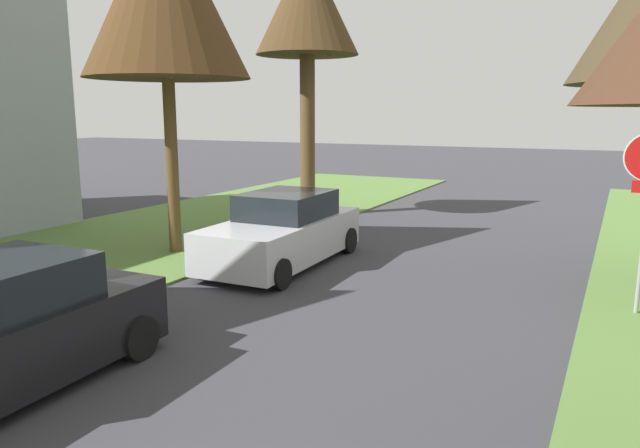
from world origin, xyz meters
TOP-DOWN VIEW (x-y plane):
  - street_tree_left_far at (-4.97, 18.35)m, footprint 3.18×3.18m
  - parked_sedan_silver at (-2.46, 12.57)m, footprint 2.05×4.45m

SIDE VIEW (x-z plane):
  - parked_sedan_silver at x=-2.46m, z-range -0.06..1.51m
  - street_tree_left_far at x=-4.97m, z-range 2.40..10.57m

